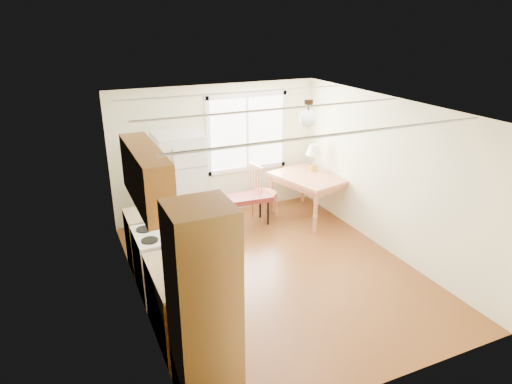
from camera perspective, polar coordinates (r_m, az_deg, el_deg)
room_shell at (r=6.50m, az=2.60°, el=-0.42°), size 4.60×5.60×2.62m
kitchen_run at (r=5.61m, az=-10.50°, el=-9.14°), size 0.65×3.40×2.20m
window_unit at (r=8.80m, az=-1.11°, el=7.42°), size 1.64×0.05×1.51m
pendant_light at (r=6.88m, az=6.51°, el=9.26°), size 0.26×0.26×0.40m
refrigerator at (r=7.87m, az=-9.44°, el=0.68°), size 0.77×0.79×1.85m
bench at (r=8.29m, az=-2.24°, el=-1.03°), size 1.27×0.54×0.57m
dining_table at (r=8.68m, az=6.68°, el=1.42°), size 1.31×1.54×0.83m
chair at (r=8.55m, az=0.51°, el=0.52°), size 0.50×0.50×1.09m
table_lamp at (r=8.81m, az=7.23°, el=5.02°), size 0.31×0.31×0.53m
coffee_maker at (r=4.95m, az=-8.72°, el=-10.95°), size 0.22×0.26×0.35m
kettle at (r=5.24m, az=-9.78°, el=-9.48°), size 0.12×0.12×0.24m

